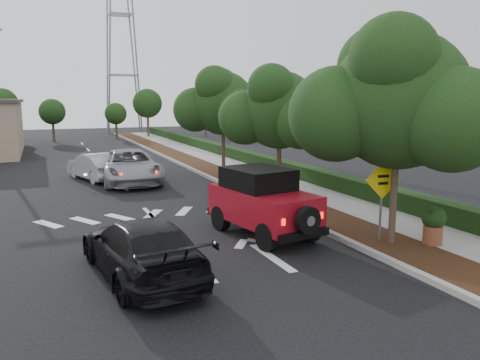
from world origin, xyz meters
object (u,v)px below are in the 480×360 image
silver_suv_ahead (129,166)px  black_suv_oncoming (141,248)px  speed_hump_sign (382,190)px  red_jeep (260,201)px

silver_suv_ahead → black_suv_oncoming: (-1.99, -13.09, -0.12)m
black_suv_oncoming → speed_hump_sign: bearing=171.3°
red_jeep → silver_suv_ahead: 11.17m
black_suv_oncoming → speed_hump_sign: 6.96m
silver_suv_ahead → speed_hump_sign: (4.90, -13.34, 0.81)m
red_jeep → speed_hump_sign: speed_hump_sign is taller
black_suv_oncoming → speed_hump_sign: speed_hump_sign is taller
silver_suv_ahead → red_jeep: bearing=-76.4°
red_jeep → black_suv_oncoming: 4.66m
silver_suv_ahead → speed_hump_sign: size_ratio=2.53×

